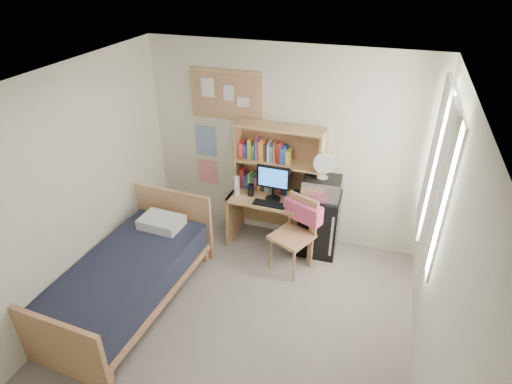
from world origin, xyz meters
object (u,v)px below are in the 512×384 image
(speaker_left, at_px, (251,190))
(mini_fridge, at_px, (319,223))
(bed, at_px, (128,282))
(desk_fan, at_px, (324,167))
(desk, at_px, (274,221))
(monitor, at_px, (273,184))
(bulletin_board, at_px, (226,95))
(microwave, at_px, (322,187))
(desk_chair, at_px, (292,236))
(speaker_right, at_px, (296,197))

(speaker_left, bearing_deg, mini_fridge, 7.60)
(mini_fridge, bearing_deg, bed, -140.43)
(desk_fan, bearing_deg, desk, -179.57)
(desk, xyz_separation_m, monitor, (-0.00, -0.06, 0.59))
(bulletin_board, relative_size, microwave, 2.08)
(desk, relative_size, microwave, 2.56)
(desk_fan, bearing_deg, speaker_left, -177.05)
(speaker_left, bearing_deg, desk_chair, -28.94)
(mini_fridge, xyz_separation_m, monitor, (-0.60, -0.11, 0.54))
(desk_chair, distance_m, bed, 1.97)
(desk, height_order, speaker_right, speaker_right)
(desk, distance_m, bed, 2.01)
(bulletin_board, relative_size, desk_chair, 0.97)
(desk_chair, xyz_separation_m, mini_fridge, (0.24, 0.48, -0.07))
(speaker_left, height_order, desk_fan, desk_fan)
(microwave, bearing_deg, desk, -179.57)
(monitor, bearing_deg, mini_fridge, 11.34)
(desk_chair, bearing_deg, mini_fridge, 87.25)
(bulletin_board, height_order, mini_fridge, bulletin_board)
(monitor, bearing_deg, speaker_left, 180.00)
(monitor, distance_m, desk_fan, 0.68)
(bulletin_board, bearing_deg, speaker_right, -19.13)
(speaker_left, bearing_deg, bulletin_board, 143.24)
(monitor, height_order, microwave, monitor)
(mini_fridge, height_order, speaker_right, speaker_right)
(bed, bearing_deg, speaker_right, 47.94)
(desk, bearing_deg, bulletin_board, 159.81)
(bulletin_board, distance_m, speaker_right, 1.56)
(bulletin_board, xyz_separation_m, desk_chair, (1.10, -0.73, -1.44))
(speaker_left, height_order, speaker_right, speaker_right)
(bed, bearing_deg, bulletin_board, 78.58)
(desk, height_order, speaker_left, speaker_left)
(mini_fridge, relative_size, bed, 0.41)
(desk_chair, height_order, speaker_right, desk_chair)
(speaker_left, distance_m, speaker_right, 0.60)
(bed, bearing_deg, speaker_left, 61.89)
(desk, relative_size, desk_chair, 1.20)
(desk, bearing_deg, monitor, -90.00)
(bulletin_board, height_order, desk, bulletin_board)
(bulletin_board, height_order, desk_fan, bulletin_board)
(mini_fridge, distance_m, microwave, 0.55)
(bulletin_board, height_order, desk_chair, bulletin_board)
(monitor, relative_size, microwave, 1.00)
(mini_fridge, distance_m, speaker_left, 0.99)
(desk, xyz_separation_m, mini_fridge, (0.60, 0.05, 0.05))
(desk, height_order, monitor, monitor)
(bulletin_board, height_order, bed, bulletin_board)
(microwave, bearing_deg, desk_fan, 0.00)
(bulletin_board, xyz_separation_m, microwave, (1.34, -0.27, -0.96))
(mini_fridge, xyz_separation_m, speaker_right, (-0.30, -0.11, 0.40))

